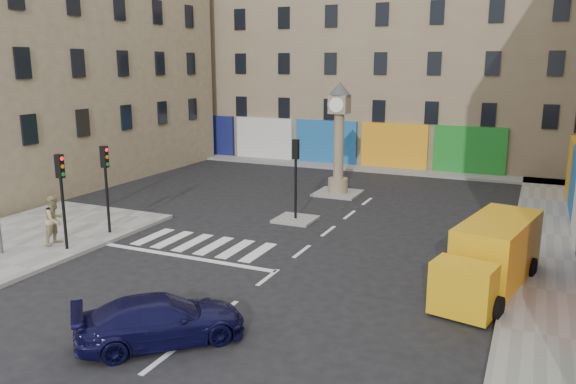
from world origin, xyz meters
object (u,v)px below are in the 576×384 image
Objects in this scene: traffic_light_island at (296,166)px; yellow_van at (491,256)px; navy_sedan at (161,320)px; traffic_light_left_far at (106,175)px; clock_pillar at (339,131)px; traffic_light_left_near at (61,186)px; pedestrian_tan at (55,220)px.

traffic_light_island is 10.32m from yellow_van.
traffic_light_left_far is at bearing 3.83° from navy_sedan.
traffic_light_left_far reaches higher than yellow_van.
yellow_van is (7.52, 7.39, 0.45)m from navy_sedan.
yellow_van is (8.99, -10.85, -2.47)m from clock_pillar.
traffic_light_left_near is at bearing -114.55° from clock_pillar.
yellow_van is 3.17× the size of pedestrian_tan.
navy_sedan is 9.84m from pedestrian_tan.
traffic_light_left_near is 0.61× the size of clock_pillar.
traffic_light_left_far is at bearing -139.40° from traffic_light_island.
traffic_light_island is 12.49m from navy_sedan.
traffic_light_left_far is (0.00, 2.40, 0.00)m from traffic_light_left_near.
yellow_van is at bearing -90.25° from navy_sedan.
traffic_light_left_far is 0.85× the size of navy_sedan.
traffic_light_left_near is 2.40m from traffic_light_left_far.
traffic_light_island is 6.07m from clock_pillar.
yellow_van is at bearing -28.37° from traffic_light_island.
traffic_light_island is at bearing 51.07° from traffic_light_left_near.
traffic_light_island is at bearing -37.94° from navy_sedan.
clock_pillar is (6.30, 13.80, 0.93)m from traffic_light_left_near.
traffic_light_left_far is 10.55m from navy_sedan.
traffic_light_left_far is 15.37m from yellow_van.
pedestrian_tan is at bearing -117.86° from clock_pillar.
yellow_van reaches higher than pedestrian_tan.
yellow_van is at bearing -83.50° from pedestrian_tan.
traffic_light_island reaches higher than pedestrian_tan.
traffic_light_left_near reaches higher than traffic_light_island.
traffic_light_island is 10.45m from pedestrian_tan.
yellow_van is (15.29, 0.55, -1.54)m from traffic_light_left_far.
traffic_light_left_far is 2.70m from pedestrian_tan.
traffic_light_left_far is 0.59× the size of yellow_van.
clock_pillar is at bearing -30.67° from pedestrian_tan.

